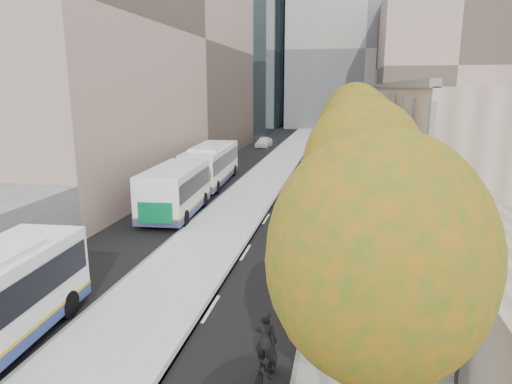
% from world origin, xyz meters
% --- Properties ---
extents(bus_platform, '(4.25, 150.00, 0.15)m').
position_xyz_m(bus_platform, '(-3.88, 35.00, 0.07)').
color(bus_platform, '#B8B8B8').
rests_on(bus_platform, ground).
extents(sidewalk, '(4.75, 150.00, 0.08)m').
position_xyz_m(sidewalk, '(4.12, 35.00, 0.04)').
color(sidewalk, gray).
rests_on(sidewalk, ground).
extents(building_tan, '(18.00, 92.00, 8.00)m').
position_xyz_m(building_tan, '(15.50, 64.00, 4.00)').
color(building_tan, gray).
rests_on(building_tan, ground).
extents(building_midrise, '(24.00, 46.00, 25.00)m').
position_xyz_m(building_midrise, '(-22.50, 41.00, 12.50)').
color(building_midrise, '#A2887A').
rests_on(building_midrise, ground).
extents(building_far_block, '(30.00, 18.00, 30.00)m').
position_xyz_m(building_far_block, '(6.00, 96.00, 15.00)').
color(building_far_block, '#A09E92').
rests_on(building_far_block, ground).
extents(bus_shelter, '(1.90, 4.40, 2.53)m').
position_xyz_m(bus_shelter, '(5.69, 10.96, 2.19)').
color(bus_shelter, '#383A3F').
rests_on(bus_shelter, sidewalk).
extents(tree_b, '(4.00, 4.00, 6.97)m').
position_xyz_m(tree_b, '(3.60, 5.00, 5.04)').
color(tree_b, '#331B15').
rests_on(tree_b, sidewalk).
extents(tree_c, '(4.20, 4.20, 7.28)m').
position_xyz_m(tree_c, '(3.60, 13.00, 5.25)').
color(tree_c, '#331B15').
rests_on(tree_c, sidewalk).
extents(tree_d, '(4.40, 4.40, 7.60)m').
position_xyz_m(tree_d, '(3.60, 22.00, 5.47)').
color(tree_d, '#331B15').
rests_on(tree_d, sidewalk).
extents(tree_e, '(4.60, 4.60, 7.92)m').
position_xyz_m(tree_e, '(3.60, 31.00, 5.69)').
color(tree_e, '#331B15').
rests_on(tree_e, sidewalk).
extents(bus_far, '(3.83, 18.86, 3.12)m').
position_xyz_m(bus_far, '(-7.74, 29.30, 1.71)').
color(bus_far, white).
rests_on(bus_far, ground).
extents(cyclist, '(0.84, 1.77, 2.18)m').
position_xyz_m(cyclist, '(1.08, 8.11, 0.81)').
color(cyclist, black).
rests_on(cyclist, ground).
extents(distant_car, '(2.05, 4.32, 1.43)m').
position_xyz_m(distant_car, '(-7.90, 58.30, 0.71)').
color(distant_car, white).
rests_on(distant_car, ground).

